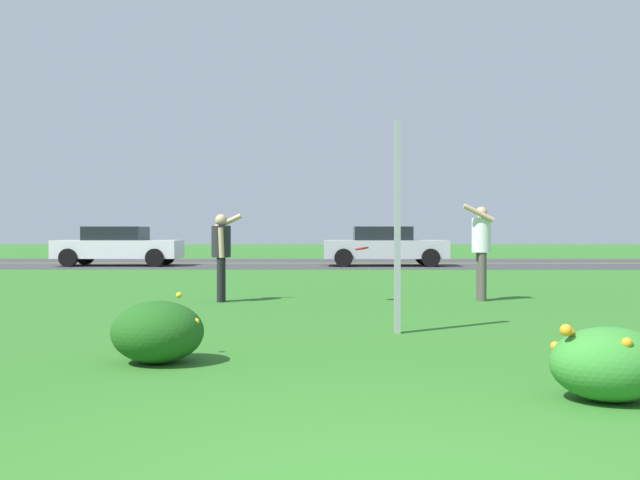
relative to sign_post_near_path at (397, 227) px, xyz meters
The scene contains 11 objects.
ground_plane 7.33m from the sign_post_near_path, 94.54° to the left, with size 120.00×120.00×0.00m, color #2D6B23.
highway_strip 19.85m from the sign_post_near_path, 91.65° to the left, with size 120.00×9.85×0.01m, color #38383A.
highway_center_stripe 19.85m from the sign_post_near_path, 91.65° to the left, with size 120.00×0.16×0.00m, color yellow.
daylily_clump_mid_right 3.81m from the sign_post_near_path, 71.16° to the right, with size 0.85×0.69×0.58m.
daylily_clump_mid_center 3.31m from the sign_post_near_path, 140.47° to the right, with size 0.86×0.80×0.63m.
sign_post_near_path is the anchor object (origin of this frame).
person_thrower_dark_shirt 4.79m from the sign_post_near_path, 124.71° to the left, with size 0.52×0.50×1.57m.
person_catcher_white_shirt 4.61m from the sign_post_near_path, 65.32° to the left, with size 0.56×0.51×1.74m.
frisbee_red 3.94m from the sign_post_near_path, 93.45° to the left, with size 0.25×0.25×0.08m.
car_white_center_left 19.57m from the sign_post_near_path, 115.99° to the left, with size 4.50×2.00×1.45m.
car_silver_center_right 17.64m from the sign_post_near_path, 85.86° to the left, with size 4.50×2.00×1.45m.
Camera 1 is at (-0.29, -3.20, 1.22)m, focal length 39.94 mm.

